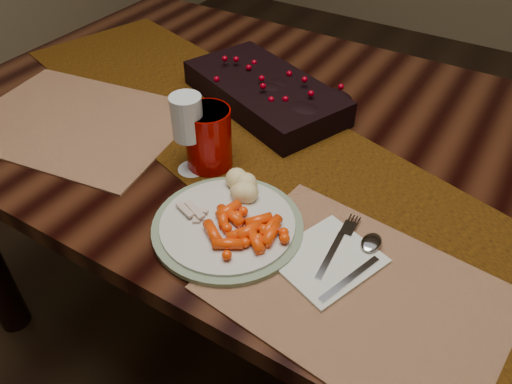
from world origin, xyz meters
The scene contains 15 objects.
floor centered at (0.00, 0.00, 0.00)m, with size 5.00×5.00×0.00m, color black.
dining_table centered at (0.00, 0.00, 0.38)m, with size 1.80×1.00×0.75m, color black.
table_runner centered at (0.05, -0.14, 0.75)m, with size 1.84×0.38×0.00m, color #351B03.
centerpiece centered at (-0.19, 0.06, 0.79)m, with size 0.39×0.20×0.08m, color black, non-canonical shape.
placemat_main centered at (0.22, -0.33, 0.75)m, with size 0.43×0.31×0.00m, color #8C6849.
placemat_second centered at (-0.51, -0.23, 0.75)m, with size 0.47×0.35×0.00m, color #885F3F.
dinner_plate centered at (-0.03, -0.33, 0.76)m, with size 0.26×0.26×0.01m, color silver.
baby_carrots centered at (0.01, -0.34, 0.78)m, with size 0.11×0.09×0.02m, color #FA3C07, non-canonical shape.
mashed_potatoes centered at (-0.05, -0.25, 0.79)m, with size 0.07×0.06×0.04m, color tan, non-canonical shape.
turkey_shreds centered at (-0.09, -0.35, 0.78)m, with size 0.06×0.05×0.01m, color beige, non-canonical shape.
napkin centered at (0.15, -0.30, 0.76)m, with size 0.13×0.16×0.01m, color silver.
fork centered at (0.15, -0.28, 0.76)m, with size 0.02×0.14×0.00m, color silver, non-canonical shape.
spoon centered at (0.20, -0.30, 0.76)m, with size 0.03×0.16×0.00m, color silver, non-canonical shape.
red_cup centered at (-0.16, -0.19, 0.82)m, with size 0.09×0.09×0.12m, color #940400.
wine_glass centered at (-0.18, -0.23, 0.83)m, with size 0.06×0.06×0.16m, color #A7B5C3, non-canonical shape.
Camera 1 is at (0.33, -0.82, 1.36)m, focal length 35.00 mm.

